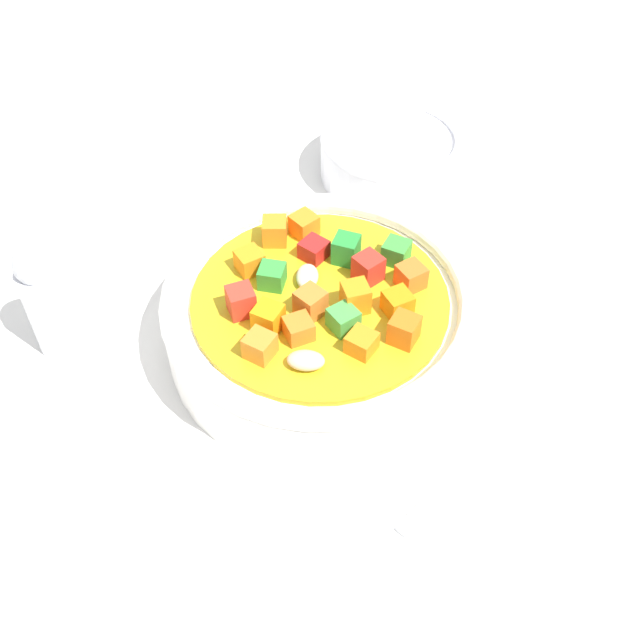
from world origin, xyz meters
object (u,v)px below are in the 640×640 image
object	(u,v)px
pepper_shaker	(48,298)
side_bowl_small	(392,153)
soup_bowl_main	(320,316)
spoon	(524,403)

from	to	relation	value
pepper_shaker	side_bowl_small	bearing A→B (deg)	-80.53
soup_bowl_main	pepper_shaker	distance (cm)	16.32
spoon	side_bowl_small	xyz separation A→B (cm)	(22.86, -5.47, 1.60)
spoon	side_bowl_small	bearing A→B (deg)	59.95
soup_bowl_main	side_bowl_small	xyz separation A→B (cm)	(12.74, -13.54, -0.73)
spoon	side_bowl_small	world-z (taller)	side_bowl_small
soup_bowl_main	pepper_shaker	bearing A→B (deg)	60.00
spoon	pepper_shaker	xyz separation A→B (cm)	(18.26, 22.15, 3.69)
spoon	pepper_shaker	world-z (taller)	pepper_shaker
pepper_shaker	spoon	bearing A→B (deg)	-129.49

